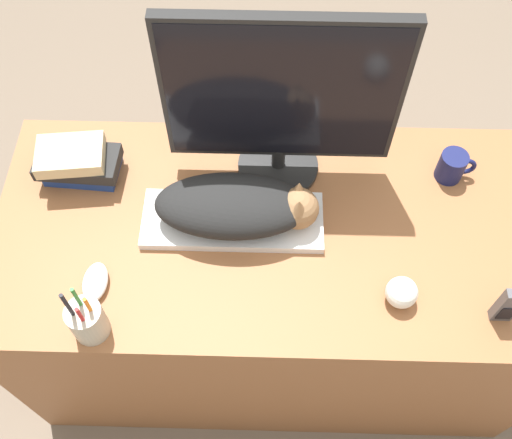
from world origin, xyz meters
TOP-DOWN VIEW (x-y plane):
  - ground_plane at (0.00, 0.00)m, footprint 12.00×12.00m
  - desk at (0.00, 0.34)m, footprint 1.48×0.69m
  - keyboard at (-0.12, 0.35)m, footprint 0.46×0.17m
  - cat at (-0.10, 0.35)m, footprint 0.41×0.19m
  - monitor at (-0.01, 0.53)m, footprint 0.57×0.22m
  - computer_mouse at (-0.44, 0.17)m, footprint 0.06×0.10m
  - coffee_mug at (0.46, 0.52)m, footprint 0.10×0.07m
  - pen_cup at (-0.43, 0.06)m, footprint 0.08×0.08m
  - baseball at (0.29, 0.15)m, footprint 0.08×0.08m
  - phone at (0.52, 0.11)m, footprint 0.05×0.03m
  - book_stack at (-0.54, 0.50)m, footprint 0.22×0.15m

SIDE VIEW (x-z plane):
  - ground_plane at x=0.00m, z-range 0.00..0.00m
  - desk at x=0.00m, z-range 0.00..0.75m
  - keyboard at x=-0.12m, z-range 0.75..0.77m
  - computer_mouse at x=-0.44m, z-range 0.75..0.78m
  - baseball at x=0.29m, z-range 0.75..0.83m
  - coffee_mug at x=0.46m, z-range 0.75..0.84m
  - pen_cup at x=-0.43m, z-range 0.70..0.91m
  - book_stack at x=-0.54m, z-range 0.75..0.86m
  - phone at x=0.52m, z-range 0.75..0.88m
  - cat at x=-0.10m, z-range 0.77..0.90m
  - monitor at x=-0.01m, z-range 0.77..1.28m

